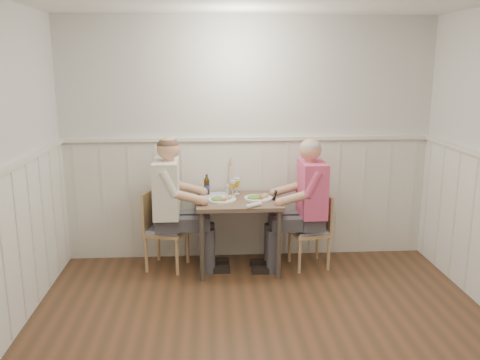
{
  "coord_description": "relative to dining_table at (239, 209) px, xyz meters",
  "views": [
    {
      "loc": [
        -0.44,
        -3.17,
        2.11
      ],
      "look_at": [
        -0.13,
        1.64,
        1.0
      ],
      "focal_mm": 38.0,
      "sensor_mm": 36.0,
      "label": 1
    }
  ],
  "objects": [
    {
      "name": "room_shell",
      "position": [
        0.13,
        -1.84,
        0.87
      ],
      "size": [
        4.04,
        4.54,
        2.6
      ],
      "color": "silver",
      "rests_on": "ground"
    },
    {
      "name": "wainscot",
      "position": [
        0.13,
        -1.15,
        0.04
      ],
      "size": [
        4.0,
        4.49,
        1.34
      ],
      "color": "beige",
      "rests_on": "ground"
    },
    {
      "name": "dining_table",
      "position": [
        0.0,
        0.0,
        0.0
      ],
      "size": [
        0.86,
        0.7,
        0.75
      ],
      "color": "brown",
      "rests_on": "ground"
    },
    {
      "name": "chair_right",
      "position": [
        0.79,
        0.01,
        -0.22
      ],
      "size": [
        0.43,
        0.43,
        0.79
      ],
      "color": "tan",
      "rests_on": "ground"
    },
    {
      "name": "chair_left",
      "position": [
        -0.8,
        0.08,
        -0.2
      ],
      "size": [
        0.49,
        0.49,
        0.83
      ],
      "color": "tan",
      "rests_on": "ground"
    },
    {
      "name": "man_in_pink",
      "position": [
        0.71,
        -0.04,
        -0.06
      ],
      "size": [
        0.65,
        0.45,
        1.4
      ],
      "color": "#3F3F47",
      "rests_on": "ground"
    },
    {
      "name": "diner_cream",
      "position": [
        -0.69,
        -0.01,
        -0.05
      ],
      "size": [
        0.66,
        0.46,
        1.43
      ],
      "color": "#3F3F47",
      "rests_on": "ground"
    },
    {
      "name": "plate_man",
      "position": [
        0.19,
        -0.01,
        0.13
      ],
      "size": [
        0.29,
        0.29,
        0.07
      ],
      "color": "white",
      "rests_on": "dining_table"
    },
    {
      "name": "plate_diner",
      "position": [
        -0.19,
        -0.05,
        0.13
      ],
      "size": [
        0.29,
        0.29,
        0.07
      ],
      "color": "white",
      "rests_on": "dining_table"
    },
    {
      "name": "beer_glass_a",
      "position": [
        -0.01,
        0.22,
        0.22
      ],
      "size": [
        0.07,
        0.07,
        0.18
      ],
      "color": "silver",
      "rests_on": "dining_table"
    },
    {
      "name": "beer_glass_b",
      "position": [
        -0.05,
        0.14,
        0.22
      ],
      "size": [
        0.07,
        0.07,
        0.17
      ],
      "color": "silver",
      "rests_on": "dining_table"
    },
    {
      "name": "beer_bottle",
      "position": [
        -0.33,
        0.21,
        0.2
      ],
      "size": [
        0.06,
        0.06,
        0.22
      ],
      "color": "#31210C",
      "rests_on": "dining_table"
    },
    {
      "name": "rolled_napkin",
      "position": [
        0.12,
        -0.3,
        0.13
      ],
      "size": [
        0.18,
        0.14,
        0.04
      ],
      "color": "white",
      "rests_on": "dining_table"
    },
    {
      "name": "grass_vase",
      "position": [
        -0.1,
        0.27,
        0.29
      ],
      "size": [
        0.05,
        0.05,
        0.42
      ],
      "color": "silver",
      "rests_on": "dining_table"
    },
    {
      "name": "gingham_mat",
      "position": [
        -0.25,
        0.18,
        0.11
      ],
      "size": [
        0.32,
        0.26,
        0.01
      ],
      "color": "#6773BC",
      "rests_on": "dining_table"
    }
  ]
}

